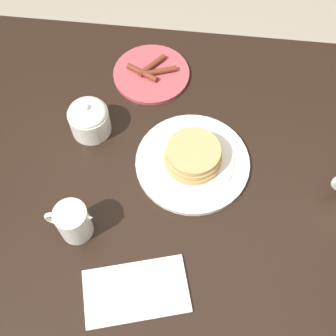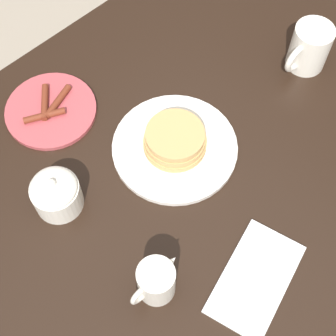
{
  "view_description": "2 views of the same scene",
  "coord_description": "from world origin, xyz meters",
  "px_view_note": "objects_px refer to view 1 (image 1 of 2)",
  "views": [
    {
      "loc": [
        -0.03,
        0.41,
        1.55
      ],
      "look_at": [
        0.02,
        -0.02,
        0.76
      ],
      "focal_mm": 45.0,
      "sensor_mm": 36.0,
      "label": 1
    },
    {
      "loc": [
        0.34,
        0.32,
        1.63
      ],
      "look_at": [
        0.02,
        -0.02,
        0.76
      ],
      "focal_mm": 55.0,
      "sensor_mm": 36.0,
      "label": 2
    }
  ],
  "objects_px": {
    "napkin": "(136,291)",
    "side_plate_bacon": "(151,73)",
    "pancake_plate": "(193,159)",
    "creamer_pitcher": "(74,222)",
    "sugar_bowl": "(89,119)"
  },
  "relations": [
    {
      "from": "side_plate_bacon",
      "to": "sugar_bowl",
      "type": "bearing_deg",
      "value": 57.27
    },
    {
      "from": "creamer_pitcher",
      "to": "napkin",
      "type": "distance_m",
      "value": 0.18
    },
    {
      "from": "napkin",
      "to": "side_plate_bacon",
      "type": "bearing_deg",
      "value": -85.34
    },
    {
      "from": "pancake_plate",
      "to": "creamer_pitcher",
      "type": "xyz_separation_m",
      "value": [
        0.22,
        0.18,
        0.03
      ]
    },
    {
      "from": "side_plate_bacon",
      "to": "creamer_pitcher",
      "type": "relative_size",
      "value": 1.83
    },
    {
      "from": "side_plate_bacon",
      "to": "sugar_bowl",
      "type": "relative_size",
      "value": 2.07
    },
    {
      "from": "napkin",
      "to": "sugar_bowl",
      "type": "bearing_deg",
      "value": -65.94
    },
    {
      "from": "pancake_plate",
      "to": "napkin",
      "type": "xyz_separation_m",
      "value": [
        0.08,
        0.29,
        -0.02
      ]
    },
    {
      "from": "pancake_plate",
      "to": "napkin",
      "type": "bearing_deg",
      "value": 74.34
    },
    {
      "from": "napkin",
      "to": "pancake_plate",
      "type": "bearing_deg",
      "value": -105.66
    },
    {
      "from": "pancake_plate",
      "to": "creamer_pitcher",
      "type": "distance_m",
      "value": 0.29
    },
    {
      "from": "creamer_pitcher",
      "to": "napkin",
      "type": "height_order",
      "value": "creamer_pitcher"
    },
    {
      "from": "side_plate_bacon",
      "to": "sugar_bowl",
      "type": "distance_m",
      "value": 0.22
    },
    {
      "from": "napkin",
      "to": "creamer_pitcher",
      "type": "bearing_deg",
      "value": -38.33
    },
    {
      "from": "sugar_bowl",
      "to": "napkin",
      "type": "relative_size",
      "value": 0.42
    }
  ]
}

